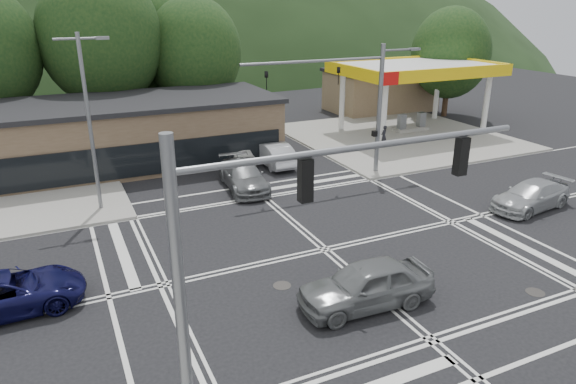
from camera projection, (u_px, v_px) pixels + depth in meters
name	position (u px, v px, depth m)	size (l,w,h in m)	color
ground	(325.00, 250.00, 22.77)	(120.00, 120.00, 0.00)	black
sidewalk_ne	(398.00, 137.00, 41.41)	(16.00, 16.00, 0.15)	gray
gas_station_canopy	(416.00, 71.00, 41.30)	(12.32, 8.34, 5.75)	silver
convenience_store	(380.00, 91.00, 51.24)	(10.00, 6.00, 3.80)	#846B4F
commercial_row	(92.00, 138.00, 33.35)	(24.00, 8.00, 4.00)	brown
hill_north	(101.00, 58.00, 99.22)	(252.00, 126.00, 140.00)	black
tree_n_b	(101.00, 38.00, 38.06)	(9.00, 9.00, 12.98)	#382619
tree_n_c	(194.00, 52.00, 41.28)	(7.60, 7.60, 10.87)	#382619
tree_n_e	(146.00, 41.00, 43.26)	(8.40, 8.40, 11.98)	#382619
tree_ne	(450.00, 53.00, 47.19)	(7.20, 7.20, 9.99)	#382619
streetlight_nw	(90.00, 115.00, 25.31)	(2.50, 0.25, 9.00)	slate
signal_mast_ne	(363.00, 95.00, 30.70)	(11.65, 0.30, 8.00)	slate
signal_mast_sw	(257.00, 250.00, 11.49)	(9.14, 0.28, 8.00)	slate
car_blue_west	(7.00, 293.00, 18.00)	(2.41, 5.23, 1.45)	#0D0D3B
car_grey_center	(366.00, 285.00, 18.32)	(2.01, 4.99, 1.70)	slate
car_silver_east	(531.00, 196.00, 27.05)	(2.02, 4.96, 1.44)	#A2A5A9
car_queue_a	(273.00, 154.00, 34.28)	(1.65, 4.74, 1.56)	silver
car_queue_b	(239.00, 153.00, 34.82)	(1.59, 3.95, 1.34)	white
car_northbound	(244.00, 176.00, 29.95)	(2.15, 5.29, 1.53)	slate
pedestrian	(384.00, 136.00, 38.04)	(0.58, 0.38, 1.59)	black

